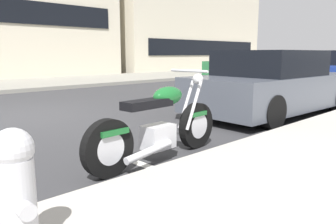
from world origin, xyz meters
The scene contains 8 objects.
ground_plane centered at (0.00, 0.00, 0.00)m, with size 260.00×260.00×0.00m, color #333335.
sidewalk_far_curb centered at (12.00, 7.02, 0.07)m, with size 120.00×5.00×0.14m, color gray.
parking_stall_stripe centered at (0.00, -3.92, 0.00)m, with size 0.12×2.20×0.01m, color silver.
parked_motorcycle centered at (0.28, -4.19, 0.43)m, with size 2.21×0.62×1.12m.
parked_car_at_intersection centered at (4.29, -3.50, 0.65)m, with size 4.34×2.04×1.40m.
car_opposite_curb centered at (13.97, 4.00, 0.66)m, with size 4.32×2.01×1.37m.
fire_hydrant centered at (-1.82, -5.25, 0.55)m, with size 0.24×0.36×0.78m.
townhouse_mid_block centered at (17.58, 14.38, 4.01)m, with size 14.13×10.20×8.02m.
Camera 1 is at (-2.44, -7.17, 1.33)m, focal length 35.41 mm.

